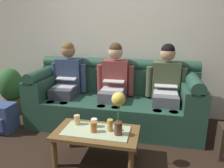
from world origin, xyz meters
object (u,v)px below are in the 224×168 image
coffee_table (96,135)px  person_left (67,79)px  person_middle (114,82)px  cup_far_center (110,125)px  person_right (166,85)px  potted_plant (11,88)px  couch (114,100)px  backpack_left (4,118)px  flower_vase (118,107)px  cup_near_left (94,127)px  cup_near_right (77,120)px  cup_far_left (94,123)px

coffee_table → person_left: bearing=127.6°
person_middle → cup_far_center: bearing=-81.1°
cup_far_center → person_middle: bearing=98.9°
person_right → potted_plant: (-2.53, 0.04, -0.23)m
couch → cup_far_center: bearing=-81.1°
person_middle → backpack_left: person_middle is taller
person_right → coffee_table: bearing=-127.6°
flower_vase → cup_near_left: size_ratio=4.08×
couch → cup_far_center: 0.95m
cup_near_right → backpack_left: size_ratio=0.28×
coffee_table → potted_plant: bearing=150.8°
person_right → flower_vase: bearing=-116.3°
cup_near_left → cup_far_left: size_ratio=1.19×
cup_near_left → cup_far_left: cup_near_left is taller
cup_far_center → backpack_left: (-1.62, 0.36, -0.24)m
person_middle → backpack_left: (-1.48, -0.58, -0.46)m
person_left → flower_vase: (0.99, -0.99, 0.02)m
person_right → cup_near_left: person_right is taller
person_left → couch: bearing=0.4°
flower_vase → cup_near_left: 0.36m
couch → cup_near_left: 1.00m
coffee_table → cup_far_left: size_ratio=9.69×
cup_near_left → flower_vase: bearing=0.4°
couch → cup_near_left: bearing=-91.0°
cup_near_right → backpack_left: bearing=166.7°
cup_near_right → cup_far_left: cup_near_right is taller
coffee_table → flower_vase: flower_vase is taller
person_left → person_middle: (0.74, 0.00, -0.00)m
person_left → person_right: bearing=0.0°
couch → coffee_table: (-0.00, -0.96, -0.05)m
flower_vase → cup_near_left: bearing=-179.6°
cup_far_center → person_left: bearing=133.5°
cup_near_right → cup_far_center: cup_far_center is taller
coffee_table → potted_plant: potted_plant is taller
cup_far_left → cup_near_left: bearing=-76.2°
cup_near_right → person_middle: bearing=73.7°
person_right → flower_vase: size_ratio=2.67×
cup_far_left → potted_plant: potted_plant is taller
person_left → person_right: size_ratio=1.00×
cup_far_center → person_right: bearing=57.6°
person_left → person_middle: bearing=0.0°
flower_vase → cup_near_right: (-0.50, 0.13, -0.25)m
backpack_left → potted_plant: potted_plant is taller
backpack_left → person_left: bearing=38.0°
person_middle → backpack_left: 1.65m
cup_far_center → coffee_table: bearing=-170.2°
backpack_left → cup_near_right: bearing=-13.3°
couch → cup_far_left: 0.89m
flower_vase → potted_plant: size_ratio=0.59×
cup_far_center → potted_plant: size_ratio=0.16×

